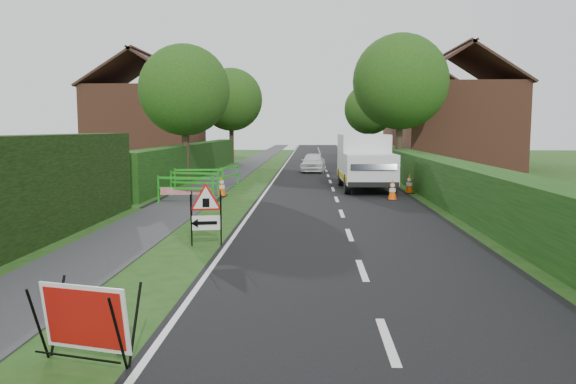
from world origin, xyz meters
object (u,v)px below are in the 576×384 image
object	(u,v)px
triangle_sign	(204,210)
works_van	(365,160)
hatchback_car	(313,162)
red_rect_sign	(85,320)

from	to	relation	value
triangle_sign	works_van	world-z (taller)	works_van
works_van	hatchback_car	xyz separation A→B (m)	(-2.20, 9.71, -0.67)
triangle_sign	hatchback_car	xyz separation A→B (m)	(2.53, 21.84, -0.26)
hatchback_car	triangle_sign	bearing A→B (deg)	-92.46
triangle_sign	hatchback_car	world-z (taller)	triangle_sign
red_rect_sign	triangle_sign	bearing A→B (deg)	103.25
red_rect_sign	hatchback_car	bearing A→B (deg)	99.12
red_rect_sign	works_van	xyz separation A→B (m)	(4.87, 18.50, 0.74)
red_rect_sign	triangle_sign	size ratio (longest dim) A/B	0.99
red_rect_sign	works_van	distance (m)	19.14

